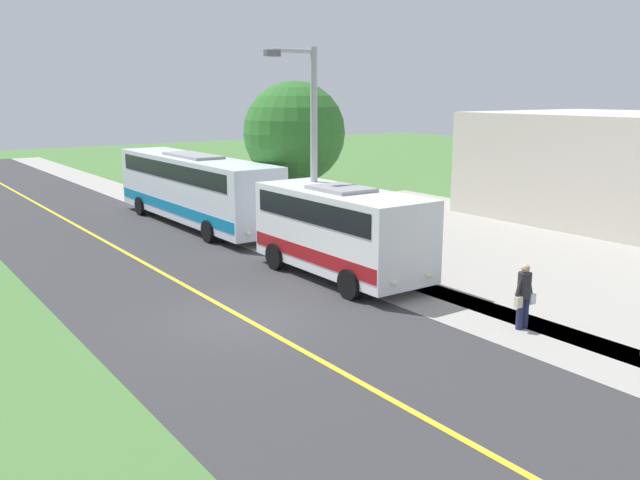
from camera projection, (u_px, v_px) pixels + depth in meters
The scene contains 10 objects.
ground_plane at pixel (244, 319), 17.58m from camera, with size 120.00×120.00×0.00m, color #477238.
road_surface at pixel (244, 319), 17.58m from camera, with size 8.00×100.00×0.01m, color #333335.
sidewalk at pixel (393, 286), 20.51m from camera, with size 2.40×100.00×0.01m, color #9E9991.
parking_lot_surface at pixel (617, 271), 22.19m from camera, with size 14.00×36.00×0.01m, color #9E9991.
road_centre_line at pixel (244, 318), 17.58m from camera, with size 0.16×100.00×0.00m, color gold.
shuttle_bus_front at pixel (341, 228), 21.19m from camera, with size 2.66×6.67×2.93m.
transit_bus_rear at pixel (194, 186), 29.69m from camera, with size 2.55×12.03×3.15m.
pedestrian_with_bags at pixel (524, 294), 16.66m from camera, with size 0.72×0.34×1.68m.
street_light_pole at pixel (311, 146), 22.62m from camera, with size 1.97×0.24×7.27m.
tree_curbside at pixel (294, 133), 27.92m from camera, with size 4.27×4.27×6.30m.
Camera 1 is at (8.04, 14.79, 5.83)m, focal length 37.58 mm.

